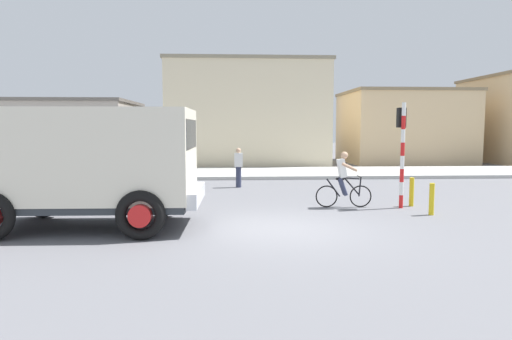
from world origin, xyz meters
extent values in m
plane|color=slate|center=(0.00, 0.00, 0.00)|extent=(120.00, 120.00, 0.00)
cube|color=#ADADA8|center=(0.00, 12.55, 0.08)|extent=(80.00, 5.00, 0.16)
cube|color=silver|center=(-4.96, 0.40, 1.80)|extent=(5.24, 2.59, 2.20)
cube|color=#2D3338|center=(-4.96, 0.40, 0.62)|extent=(5.14, 2.54, 0.16)
cube|color=silver|center=(-2.26, 0.36, 0.80)|extent=(0.28, 2.38, 0.36)
cube|color=black|center=(-2.41, 0.36, 2.30)|extent=(0.16, 2.13, 0.70)
torus|color=black|center=(-3.32, 1.66, 0.55)|extent=(1.10, 0.26, 1.10)
cylinder|color=red|center=(-3.32, 1.66, 0.55)|extent=(0.50, 0.31, 0.50)
torus|color=black|center=(-3.37, -0.90, 0.55)|extent=(1.10, 0.26, 1.10)
cylinder|color=red|center=(-3.37, -0.90, 0.55)|extent=(0.50, 0.31, 0.50)
torus|color=black|center=(-6.54, 1.71, 0.55)|extent=(1.10, 0.26, 1.10)
cylinder|color=red|center=(-6.54, 1.71, 0.55)|extent=(0.50, 0.31, 0.50)
torus|color=black|center=(2.58, 2.80, 0.34)|extent=(0.68, 0.07, 0.68)
torus|color=black|center=(1.53, 2.84, 0.34)|extent=(0.68, 0.07, 0.68)
cylinder|color=black|center=(2.23, 2.81, 0.91)|extent=(0.60, 0.07, 0.09)
cylinder|color=black|center=(2.29, 2.81, 0.66)|extent=(0.51, 0.06, 0.57)
cylinder|color=black|center=(1.73, 2.83, 0.61)|extent=(0.44, 0.06, 0.57)
cylinder|color=black|center=(2.56, 2.80, 0.64)|extent=(0.10, 0.05, 0.59)
cylinder|color=black|center=(2.53, 2.80, 0.95)|extent=(0.05, 0.50, 0.03)
cube|color=black|center=(1.94, 2.82, 0.88)|extent=(0.24, 0.13, 0.06)
cube|color=white|center=(1.99, 2.82, 1.21)|extent=(0.31, 0.33, 0.59)
sphere|color=tan|center=(2.06, 2.82, 1.61)|extent=(0.22, 0.22, 0.22)
cylinder|color=#2D334C|center=(2.02, 2.92, 0.65)|extent=(0.31, 0.13, 0.57)
cylinder|color=tan|center=(2.19, 2.97, 1.26)|extent=(0.49, 0.11, 0.29)
cylinder|color=#2D334C|center=(2.01, 2.72, 0.65)|extent=(0.31, 0.13, 0.57)
cylinder|color=tan|center=(2.18, 2.65, 1.26)|extent=(0.49, 0.11, 0.29)
cylinder|color=red|center=(3.78, 2.60, 0.20)|extent=(0.12, 0.12, 0.40)
cylinder|color=white|center=(3.78, 2.60, 0.60)|extent=(0.12, 0.12, 0.40)
cylinder|color=red|center=(3.78, 2.60, 1.00)|extent=(0.12, 0.12, 0.40)
cylinder|color=white|center=(3.78, 2.60, 1.40)|extent=(0.12, 0.12, 0.40)
cylinder|color=red|center=(3.78, 2.60, 1.80)|extent=(0.12, 0.12, 0.40)
cylinder|color=white|center=(3.78, 2.60, 2.20)|extent=(0.12, 0.12, 0.40)
cylinder|color=red|center=(3.78, 2.60, 2.60)|extent=(0.12, 0.12, 0.40)
cylinder|color=white|center=(3.78, 2.60, 3.00)|extent=(0.12, 0.12, 0.40)
cube|color=black|center=(3.78, 2.78, 2.75)|extent=(0.24, 0.20, 0.60)
sphere|color=orange|center=(3.78, 2.90, 2.75)|extent=(0.14, 0.14, 0.14)
cube|color=#B7B7BC|center=(-8.01, 7.21, 0.65)|extent=(4.31, 2.73, 0.70)
cube|color=black|center=(-7.87, 7.25, 1.30)|extent=(2.51, 1.99, 0.60)
cylinder|color=black|center=(-8.97, 6.06, 0.30)|extent=(0.63, 0.34, 0.60)
cylinder|color=black|center=(-9.44, 7.69, 0.30)|extent=(0.63, 0.34, 0.60)
cylinder|color=black|center=(-6.58, 6.74, 0.30)|extent=(0.63, 0.34, 0.60)
cylinder|color=black|center=(-7.05, 8.37, 0.30)|extent=(0.63, 0.34, 0.60)
cylinder|color=#2D334C|center=(-1.11, 7.56, 0.42)|extent=(0.22, 0.22, 0.85)
cube|color=white|center=(-1.11, 7.56, 1.13)|extent=(0.34, 0.22, 0.56)
sphere|color=tan|center=(-1.11, 7.56, 1.52)|extent=(0.20, 0.20, 0.20)
cylinder|color=gold|center=(4.22, 1.49, 0.45)|extent=(0.14, 0.14, 0.90)
cylinder|color=gold|center=(4.22, 2.89, 0.45)|extent=(0.14, 0.14, 0.90)
cube|color=#9E9389|center=(-12.17, 19.39, 1.99)|extent=(8.50, 7.44, 3.97)
cube|color=#5E5852|center=(-12.17, 19.39, 4.07)|extent=(8.67, 7.59, 0.20)
cube|color=beige|center=(-0.38, 19.05, 3.20)|extent=(9.88, 7.36, 6.41)
cube|color=gray|center=(-0.38, 19.05, 6.51)|extent=(10.08, 7.50, 0.20)
cube|color=#D1B284|center=(10.68, 20.30, 2.39)|extent=(7.99, 6.65, 4.77)
cube|color=#7D6B4F|center=(10.68, 20.30, 4.87)|extent=(8.15, 6.78, 0.20)
camera|label=1|loc=(-1.37, -10.54, 2.46)|focal=31.17mm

